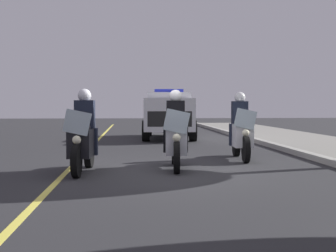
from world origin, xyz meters
TOP-DOWN VIEW (x-y plane):
  - ground_plane at (0.00, 0.00)m, footprint 80.00×80.00m
  - lane_stripe_center at (0.00, -2.18)m, footprint 48.00×0.12m
  - police_motorcycle_lead_left at (-0.01, -1.82)m, footprint 2.14×0.61m
  - police_motorcycle_lead_right at (-0.44, 0.12)m, footprint 2.14×0.61m
  - police_motorcycle_trailing at (-2.01, 1.93)m, footprint 2.14×0.61m
  - police_suv at (-9.66, 0.71)m, footprint 5.02×2.34m

SIDE VIEW (x-z plane):
  - ground_plane at x=0.00m, z-range 0.00..0.00m
  - lane_stripe_center at x=0.00m, z-range 0.00..0.01m
  - police_motorcycle_lead_left at x=-0.01m, z-range -0.16..1.56m
  - police_motorcycle_lead_right at x=-0.44m, z-range -0.16..1.56m
  - police_motorcycle_trailing at x=-2.01m, z-range -0.16..1.56m
  - police_suv at x=-9.66m, z-range 0.04..2.09m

